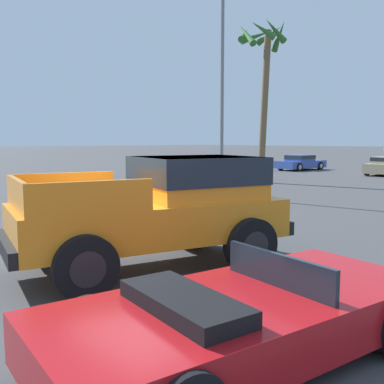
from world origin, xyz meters
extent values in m
plane|color=#424244|center=(0.00, 0.00, 0.00)|extent=(320.00, 320.00, 0.00)
cube|color=orange|center=(0.09, -0.11, 0.87)|extent=(3.07, 4.96, 0.67)
cube|color=orange|center=(0.33, 0.78, 1.58)|extent=(2.25, 2.42, 0.76)
cube|color=#1E2833|center=(0.33, 0.78, 1.72)|extent=(2.30, 2.47, 0.48)
cube|color=orange|center=(-1.15, -1.12, 1.44)|extent=(0.56, 1.80, 0.48)
cube|color=orange|center=(0.65, -1.60, 1.44)|extent=(0.56, 1.80, 0.48)
cube|color=orange|center=(-0.48, -2.21, 1.44)|extent=(1.82, 0.56, 0.48)
cube|color=black|center=(0.70, 2.16, 0.65)|extent=(1.87, 0.65, 0.24)
cube|color=black|center=(-0.53, -2.39, 0.65)|extent=(1.87, 0.65, 0.24)
cylinder|color=black|center=(-0.50, 1.53, 0.47)|extent=(0.53, 0.99, 0.94)
cylinder|color=#232326|center=(-0.50, 1.53, 0.47)|extent=(0.43, 0.58, 0.52)
cylinder|color=black|center=(1.42, 1.01, 0.47)|extent=(0.53, 0.99, 0.94)
cylinder|color=#232326|center=(1.42, 1.01, 0.47)|extent=(0.43, 0.58, 0.52)
cylinder|color=black|center=(-1.25, -1.23, 0.47)|extent=(0.53, 0.99, 0.94)
cylinder|color=#232326|center=(-1.25, -1.23, 0.47)|extent=(0.43, 0.58, 0.52)
cylinder|color=black|center=(0.68, -1.75, 0.47)|extent=(0.53, 0.99, 0.94)
cylinder|color=#232326|center=(0.68, -1.75, 0.47)|extent=(0.43, 0.58, 0.52)
cube|color=#B21419|center=(3.33, -1.44, 0.43)|extent=(2.45, 4.55, 0.49)
cube|color=#1E2833|center=(3.40, -0.97, 0.85)|extent=(1.54, 0.29, 0.36)
cube|color=black|center=(3.22, -2.19, 0.75)|extent=(1.53, 0.82, 0.16)
cylinder|color=black|center=(2.67, 0.02, 0.33)|extent=(0.32, 0.68, 0.66)
cylinder|color=#9E9EA3|center=(2.67, 0.02, 0.33)|extent=(0.29, 0.39, 0.36)
cylinder|color=black|center=(2.27, -2.63, 0.33)|extent=(0.32, 0.68, 0.66)
cylinder|color=#9E9EA3|center=(2.27, -2.63, 0.33)|extent=(0.29, 0.39, 0.36)
cube|color=#334C9E|center=(-13.05, 24.84, 0.44)|extent=(2.03, 4.38, 0.55)
cube|color=#334C9E|center=(-13.06, 24.74, 0.94)|extent=(1.67, 1.89, 0.44)
cube|color=#1E2833|center=(-13.06, 24.74, 0.99)|extent=(1.70, 1.93, 0.26)
cylinder|color=black|center=(-13.82, 26.22, 0.31)|extent=(0.26, 0.63, 0.62)
cylinder|color=#9E9EA3|center=(-13.82, 26.22, 0.31)|extent=(0.25, 0.35, 0.34)
cylinder|color=black|center=(-12.12, 26.11, 0.31)|extent=(0.26, 0.63, 0.62)
cylinder|color=#9E9EA3|center=(-12.12, 26.11, 0.31)|extent=(0.25, 0.35, 0.34)
cylinder|color=black|center=(-13.98, 23.58, 0.31)|extent=(0.26, 0.63, 0.62)
cylinder|color=#9E9EA3|center=(-13.98, 23.58, 0.31)|extent=(0.25, 0.35, 0.34)
cylinder|color=black|center=(-12.29, 23.47, 0.31)|extent=(0.26, 0.63, 0.62)
cylinder|color=#9E9EA3|center=(-12.29, 23.47, 0.31)|extent=(0.25, 0.35, 0.34)
cylinder|color=black|center=(-7.29, 25.84, 0.31)|extent=(0.28, 0.64, 0.62)
cylinder|color=#9E9EA3|center=(-7.29, 25.84, 0.31)|extent=(0.27, 0.36, 0.34)
cylinder|color=black|center=(-7.04, 23.25, 0.31)|extent=(0.28, 0.64, 0.62)
cylinder|color=#9E9EA3|center=(-7.04, 23.25, 0.31)|extent=(0.27, 0.36, 0.34)
cylinder|color=slate|center=(-5.98, 8.26, 4.25)|extent=(0.14, 0.14, 8.50)
cylinder|color=brown|center=(-8.75, 14.58, 4.02)|extent=(0.36, 0.81, 8.04)
cone|color=#2D6028|center=(-7.94, 14.29, 7.80)|extent=(0.48, 1.61, 1.16)
cone|color=#2D6028|center=(-8.27, 15.11, 7.69)|extent=(1.52, 1.15, 1.47)
cone|color=#2D6028|center=(-8.90, 15.09, 7.85)|extent=(1.55, 0.65, 1.00)
cone|color=#2D6028|center=(-9.55, 14.83, 7.86)|extent=(1.26, 1.78, 0.98)
cone|color=#2D6028|center=(-9.59, 13.86, 7.80)|extent=(1.28, 1.82, 1.19)
cone|color=#2D6028|center=(-9.12, 13.43, 7.69)|extent=(1.77, 0.99, 1.52)
cone|color=#2D6028|center=(-8.32, 13.80, 7.81)|extent=(1.29, 1.13, 1.10)
camera|label=1|loc=(6.20, -4.91, 2.25)|focal=42.00mm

